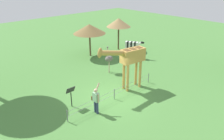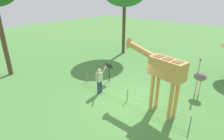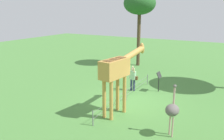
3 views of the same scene
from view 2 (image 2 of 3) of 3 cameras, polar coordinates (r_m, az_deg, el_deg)
ground_plane at (r=10.74m, az=5.36°, el=-9.03°), size 60.00×60.00×0.00m
giraffe at (r=9.01m, az=15.03°, el=0.13°), size 3.64×1.02×3.45m
visitor at (r=10.97m, az=-3.85°, el=-2.86°), size 0.55×0.58×1.77m
ostrich at (r=11.78m, az=25.44°, el=-1.85°), size 0.70×0.56×2.25m
info_sign at (r=12.38m, az=-0.87°, el=0.51°), size 0.56×0.21×1.32m
wire_fence at (r=10.39m, az=4.75°, el=-7.58°), size 7.05×0.05×0.75m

